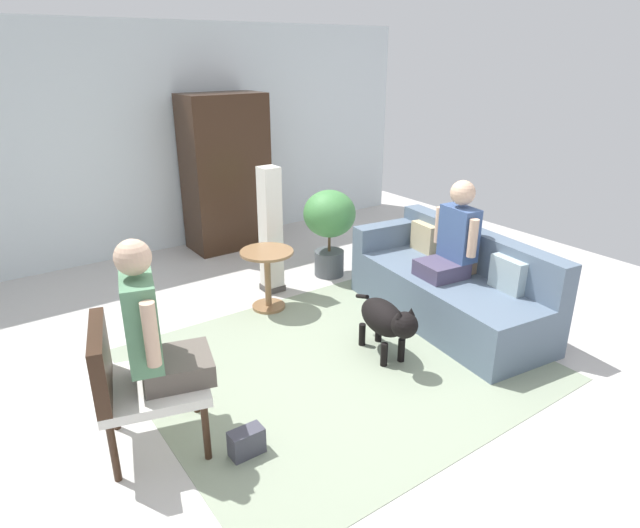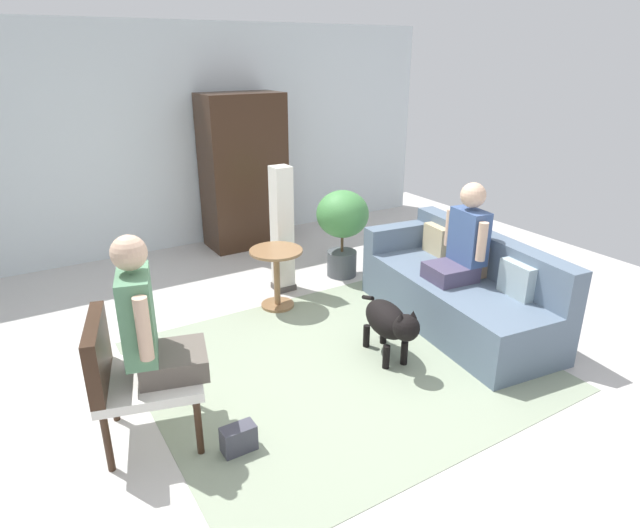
% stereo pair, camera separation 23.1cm
% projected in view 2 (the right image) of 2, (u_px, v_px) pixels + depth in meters
% --- Properties ---
extents(ground_plane, '(8.14, 8.14, 0.00)m').
position_uv_depth(ground_plane, '(341.00, 365.00, 4.24)').
color(ground_plane, beige).
extents(back_wall, '(6.86, 0.12, 2.63)m').
position_uv_depth(back_wall, '(184.00, 139.00, 6.50)').
color(back_wall, silver).
rests_on(back_wall, ground).
extents(area_rug, '(2.87, 2.55, 0.01)m').
position_uv_depth(area_rug, '(340.00, 365.00, 4.24)').
color(area_rug, gray).
rests_on(area_rug, ground).
extents(couch, '(1.03, 2.04, 0.81)m').
position_uv_depth(couch, '(459.00, 290.00, 4.82)').
color(couch, slate).
rests_on(couch, ground).
extents(armchair, '(0.75, 0.73, 0.86)m').
position_uv_depth(armchair, '(128.00, 370.00, 3.25)').
color(armchair, '#382316').
rests_on(armchair, ground).
extents(person_on_couch, '(0.48, 0.50, 0.84)m').
position_uv_depth(person_on_couch, '(464.00, 241.00, 4.60)').
color(person_on_couch, '#4A425D').
extents(person_on_armchair, '(0.55, 0.53, 0.90)m').
position_uv_depth(person_on_armchair, '(148.00, 322.00, 3.18)').
color(person_on_armchair, '#5C534B').
extents(round_end_table, '(0.50, 0.50, 0.58)m').
position_uv_depth(round_end_table, '(277.00, 271.00, 5.08)').
color(round_end_table, olive).
rests_on(round_end_table, ground).
extents(dog, '(0.35, 0.83, 0.54)m').
position_uv_depth(dog, '(389.00, 322.00, 4.21)').
color(dog, black).
rests_on(dog, ground).
extents(potted_plant, '(0.56, 0.56, 0.95)m').
position_uv_depth(potted_plant, '(342.00, 222.00, 5.73)').
color(potted_plant, '#4C5156').
rests_on(potted_plant, ground).
extents(column_lamp, '(0.20, 0.20, 1.28)m').
position_uv_depth(column_lamp, '(282.00, 231.00, 5.37)').
color(column_lamp, '#4C4742').
rests_on(column_lamp, ground).
extents(armoire_cabinet, '(0.96, 0.56, 1.85)m').
position_uv_depth(armoire_cabinet, '(244.00, 172.00, 6.59)').
color(armoire_cabinet, '#382316').
rests_on(armoire_cabinet, ground).
extents(handbag, '(0.21, 0.11, 0.18)m').
position_uv_depth(handbag, '(239.00, 439.00, 3.30)').
color(handbag, '#3F3F4C').
rests_on(handbag, ground).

